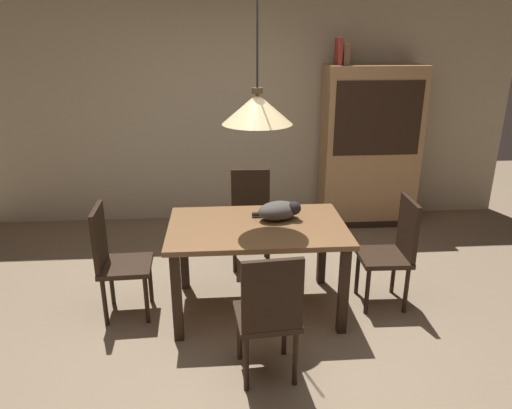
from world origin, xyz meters
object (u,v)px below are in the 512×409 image
object	(u,v)px
dining_table	(257,237)
cat_sleeping	(280,210)
pendant_lamp	(257,108)
chair_near_front	(269,312)
hutch_bookcase	(369,150)
book_red_tall	(339,51)
book_brown_thick	(345,54)
chair_left_side	(115,257)
chair_far_back	(250,214)
chair_right_side	(394,248)

from	to	relation	value
dining_table	cat_sleeping	distance (m)	0.28
dining_table	pendant_lamp	distance (m)	1.01
chair_near_front	hutch_bookcase	xyz separation A→B (m)	(1.45, 2.73, 0.38)
pendant_lamp	book_red_tall	world-z (taller)	pendant_lamp
hutch_bookcase	book_brown_thick	size ratio (longest dim) A/B	7.71
chair_near_front	dining_table	bearing A→B (deg)	90.46
chair_near_front	pendant_lamp	size ratio (longest dim) A/B	0.72
chair_left_side	book_red_tall	size ratio (longest dim) A/B	3.32
hutch_bookcase	chair_near_front	bearing A→B (deg)	-118.03
dining_table	book_brown_thick	size ratio (longest dim) A/B	5.83
chair_far_back	chair_near_front	world-z (taller)	same
dining_table	pendant_lamp	xyz separation A→B (m)	(0.00, 0.00, 1.01)
hutch_bookcase	book_red_tall	size ratio (longest dim) A/B	6.61
dining_table	chair_far_back	bearing A→B (deg)	89.85
cat_sleeping	chair_right_side	bearing A→B (deg)	-6.73
chair_far_back	hutch_bookcase	distance (m)	1.79
chair_near_front	book_brown_thick	xyz separation A→B (m)	(1.09, 2.73, 1.45)
dining_table	chair_far_back	distance (m)	0.89
chair_right_side	chair_near_front	bearing A→B (deg)	-142.00
cat_sleeping	chair_left_side	bearing A→B (deg)	-175.15
cat_sleeping	book_red_tall	bearing A→B (deg)	64.31
pendant_lamp	book_brown_thick	xyz separation A→B (m)	(1.09, 1.85, 0.30)
chair_near_front	hutch_bookcase	size ratio (longest dim) A/B	0.50
chair_far_back	book_brown_thick	distance (m)	2.06
chair_left_side	hutch_bookcase	bearing A→B (deg)	35.59
chair_right_side	book_red_tall	xyz separation A→B (m)	(-0.10, 1.85, 1.48)
dining_table	chair_left_side	bearing A→B (deg)	-179.83
book_red_tall	book_brown_thick	bearing A→B (deg)	0.00
chair_right_side	dining_table	bearing A→B (deg)	179.89
dining_table	cat_sleeping	xyz separation A→B (m)	(0.19, 0.11, 0.18)
hutch_bookcase	book_brown_thick	distance (m)	1.13
chair_right_side	cat_sleeping	distance (m)	1.00
dining_table	chair_left_side	size ratio (longest dim) A/B	1.51
hutch_bookcase	book_brown_thick	bearing A→B (deg)	179.76
cat_sleeping	book_brown_thick	bearing A→B (deg)	62.54
chair_right_side	book_red_tall	world-z (taller)	book_red_tall
chair_far_back	chair_right_side	distance (m)	1.43
chair_near_front	chair_left_side	world-z (taller)	same
chair_far_back	chair_near_front	xyz separation A→B (m)	(0.00, -1.76, 0.00)
chair_far_back	hutch_bookcase	size ratio (longest dim) A/B	0.50
cat_sleeping	hutch_bookcase	distance (m)	2.15
dining_table	hutch_bookcase	xyz separation A→B (m)	(1.46, 1.85, 0.24)
chair_near_front	book_brown_thick	distance (m)	3.27
dining_table	cat_sleeping	bearing A→B (deg)	29.65
dining_table	cat_sleeping	size ratio (longest dim) A/B	3.47
chair_left_side	pendant_lamp	xyz separation A→B (m)	(1.13, 0.00, 1.15)
chair_far_back	chair_left_side	xyz separation A→B (m)	(-1.13, -0.88, 0.00)
chair_left_side	book_brown_thick	xyz separation A→B (m)	(2.22, 1.85, 1.45)
chair_right_side	hutch_bookcase	bearing A→B (deg)	79.89
cat_sleeping	book_red_tall	distance (m)	2.25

